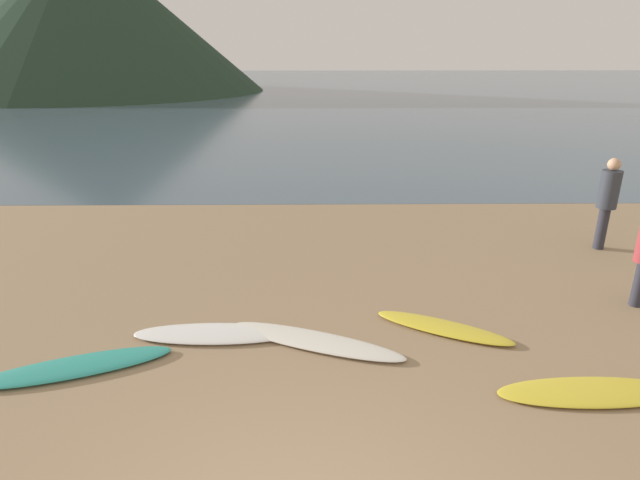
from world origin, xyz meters
name	(u,v)px	position (x,y,z in m)	size (l,w,h in m)	color
ground_plane	(308,211)	(0.00, 10.00, -0.10)	(120.00, 120.00, 0.20)	#997C5B
ocean_water	(312,85)	(0.00, 60.28, 0.00)	(140.00, 100.00, 0.01)	#475B6B
headland_hill	(87,15)	(-21.04, 50.60, 6.93)	(32.50, 32.50, 13.86)	#1E3323
surfboard_0	(75,367)	(-2.81, 2.95, 0.04)	(2.31, 0.53, 0.09)	teal
surfboard_1	(214,334)	(-1.24, 3.74, 0.04)	(2.22, 0.58, 0.08)	white
surfboard_2	(315,341)	(0.16, 3.52, 0.04)	(2.50, 0.50, 0.09)	silver
surfboard_3	(443,328)	(1.97, 3.86, 0.04)	(1.95, 0.45, 0.09)	yellow
surfboard_4	(592,392)	(3.34, 2.38, 0.03)	(2.21, 0.59, 0.07)	yellow
person_1	(608,196)	(5.85, 7.05, 1.07)	(0.37, 0.37, 1.82)	#2D2D38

